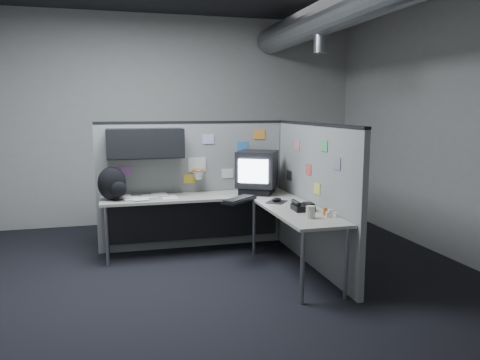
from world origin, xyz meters
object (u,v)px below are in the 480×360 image
object	(u,v)px
monitor	(257,172)
keyboard	(239,200)
desk	(222,209)
phone	(302,207)
backpack	(113,184)

from	to	relation	value
monitor	keyboard	bearing A→B (deg)	-144.21
desk	monitor	world-z (taller)	monitor
phone	desk	bearing A→B (deg)	142.00
desk	monitor	bearing A→B (deg)	26.88
monitor	phone	size ratio (longest dim) A/B	2.70
phone	backpack	xyz separation A→B (m)	(-1.92, 1.08, 0.15)
monitor	keyboard	size ratio (longest dim) A/B	1.30
keyboard	phone	size ratio (longest dim) A/B	2.09
desk	backpack	size ratio (longest dim) A/B	5.87
backpack	monitor	bearing A→B (deg)	-14.67
keyboard	phone	world-z (taller)	phone
keyboard	backpack	distance (m)	1.48
desk	monitor	distance (m)	0.70
desk	backpack	distance (m)	1.30
desk	backpack	bearing A→B (deg)	168.44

